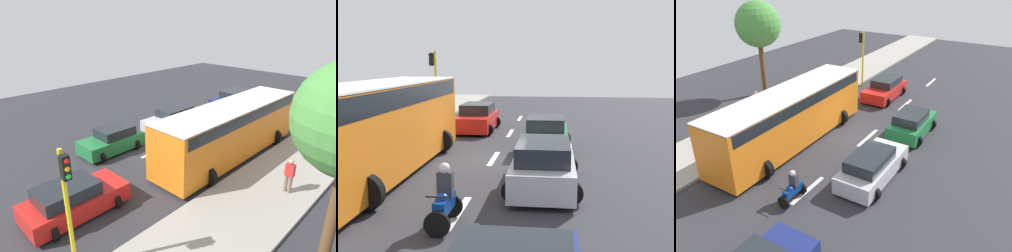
# 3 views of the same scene
# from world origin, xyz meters

# --- Properties ---
(ground_plane) EXTENTS (40.00, 60.00, 0.10)m
(ground_plane) POSITION_xyz_m (0.00, 0.00, -0.05)
(ground_plane) COLOR #2D2D33
(sidewalk) EXTENTS (4.00, 60.00, 0.15)m
(sidewalk) POSITION_xyz_m (7.00, 0.00, 0.07)
(sidewalk) COLOR #9E998E
(sidewalk) RESTS_ON ground
(lane_stripe_far_north) EXTENTS (0.20, 2.40, 0.01)m
(lane_stripe_far_north) POSITION_xyz_m (0.00, -12.00, 0.01)
(lane_stripe_far_north) COLOR white
(lane_stripe_far_north) RESTS_ON ground
(lane_stripe_north) EXTENTS (0.20, 2.40, 0.01)m
(lane_stripe_north) POSITION_xyz_m (0.00, -6.00, 0.01)
(lane_stripe_north) COLOR white
(lane_stripe_north) RESTS_ON ground
(lane_stripe_mid) EXTENTS (0.20, 2.40, 0.01)m
(lane_stripe_mid) POSITION_xyz_m (0.00, 0.00, 0.01)
(lane_stripe_mid) COLOR white
(lane_stripe_mid) RESTS_ON ground
(lane_stripe_south) EXTENTS (0.20, 2.40, 0.01)m
(lane_stripe_south) POSITION_xyz_m (0.00, 6.00, 0.01)
(lane_stripe_south) COLOR white
(lane_stripe_south) RESTS_ON ground
(car_red) EXTENTS (2.35, 4.33, 1.52)m
(car_red) POSITION_xyz_m (1.96, -6.60, 0.71)
(car_red) COLOR red
(car_red) RESTS_ON ground
(car_green) EXTENTS (2.26, 3.87, 1.52)m
(car_green) POSITION_xyz_m (-2.03, -1.81, 0.71)
(car_green) COLOR #1E7238
(car_green) RESTS_ON ground
(car_silver) EXTENTS (2.25, 4.50, 1.52)m
(car_silver) POSITION_xyz_m (-2.11, 3.61, 0.71)
(car_silver) COLOR #B7B7BC
(car_silver) RESTS_ON ground
(city_bus) EXTENTS (3.20, 11.00, 3.16)m
(city_bus) POSITION_xyz_m (3.51, 2.68, 1.85)
(city_bus) COLOR orange
(city_bus) RESTS_ON ground
(motorcycle) EXTENTS (0.60, 1.30, 1.53)m
(motorcycle) POSITION_xyz_m (0.11, 6.91, 0.64)
(motorcycle) COLOR black
(motorcycle) RESTS_ON ground
(pedestrian_near_signal) EXTENTS (0.40, 0.24, 1.69)m
(pedestrian_near_signal) POSITION_xyz_m (7.76, 1.15, 1.06)
(pedestrian_near_signal) COLOR #72604C
(pedestrian_near_signal) RESTS_ON sidewalk
(traffic_light_corner) EXTENTS (0.49, 0.24, 4.50)m
(traffic_light_corner) POSITION_xyz_m (4.85, -8.12, 2.93)
(traffic_light_corner) COLOR yellow
(traffic_light_corner) RESTS_ON ground
(street_tree_center) EXTENTS (3.35, 3.35, 7.06)m
(street_tree_center) POSITION_xyz_m (10.51, -2.49, 5.34)
(street_tree_center) COLOR brown
(street_tree_center) RESTS_ON ground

